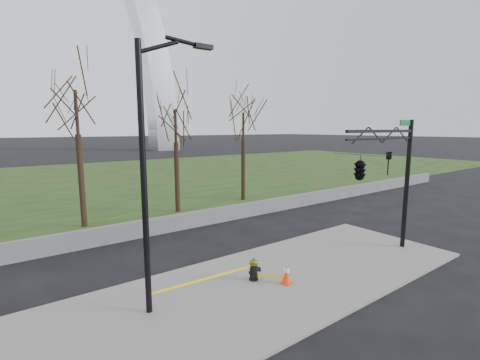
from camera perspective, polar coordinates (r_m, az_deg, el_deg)
ground at (r=12.70m, az=3.57°, el=-17.53°), size 500.00×500.00×0.00m
sidewalk at (r=12.68m, az=3.57°, el=-17.33°), size 18.00×6.00×0.10m
grass_strip at (r=39.77m, az=-25.56°, el=-0.26°), size 120.00×40.00×0.06m
guardrail at (r=18.96m, az=-12.36°, el=-7.32°), size 60.00×0.30×0.90m
tree_row at (r=20.75m, az=-33.55°, el=3.37°), size 33.44×4.00×8.42m
fire_hydrant at (r=12.83m, az=2.37°, el=-14.85°), size 0.52×0.34×0.84m
traffic_cone at (r=12.67m, az=7.86°, el=-15.45°), size 0.42×0.42×0.70m
street_light at (r=10.07m, az=-14.81°, el=3.19°), size 2.39×0.28×8.21m
traffic_signal_mast at (r=14.32m, az=21.15°, el=2.24°), size 5.10×2.51×6.00m
caution_tape at (r=12.00m, az=-3.02°, el=-16.16°), size 4.68×1.13×0.43m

